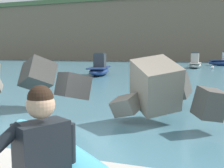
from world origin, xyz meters
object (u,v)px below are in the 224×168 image
Objects in this scene: boat_mid_centre at (195,63)px; mooring_buoy_middle at (212,68)px; boat_near_right at (99,68)px; mooring_buoy_inner at (47,74)px; station_building_annex at (110,6)px.

boat_mid_centre is 3.13m from mooring_buoy_middle.
mooring_buoy_inner is (-4.41, -2.55, -0.44)m from boat_near_right.
boat_near_right is 0.69× the size of station_building_annex.
boat_mid_centre is (8.84, 15.28, 0.00)m from boat_near_right.
station_building_annex is (-21.99, 69.04, 18.43)m from boat_near_right.
mooring_buoy_middle is (2.25, -2.12, -0.44)m from boat_mid_centre.
boat_mid_centre is at bearing 59.96° from boat_near_right.
station_building_annex is (-33.08, 55.88, 18.87)m from mooring_buoy_middle.
mooring_buoy_middle is at bearing -43.28° from boat_mid_centre.
station_building_annex is (-30.83, 53.76, 18.43)m from boat_mid_centre.
boat_near_right reaches higher than mooring_buoy_middle.
station_building_annex is at bearing 120.63° from mooring_buoy_middle.
mooring_buoy_inner is at bearing -76.20° from station_building_annex.
mooring_buoy_inner is 1.00× the size of mooring_buoy_middle.
boat_mid_centre is 64.65m from station_building_annex.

